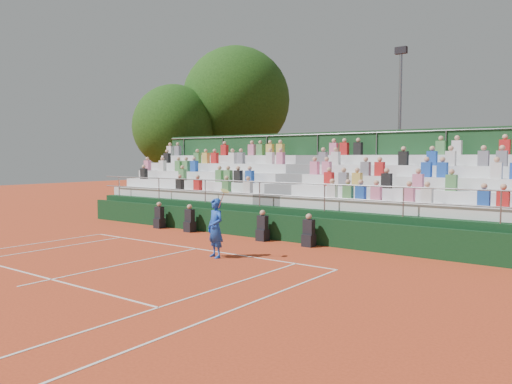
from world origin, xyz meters
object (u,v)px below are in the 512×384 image
Objects in this scene: tennis_player at (216,228)px; tree_east at (236,101)px; tree_west at (174,127)px; floodlight_mast at (400,121)px.

tree_east reaches higher than tennis_player.
tennis_player is 0.28× the size of tree_west.
tree_west is 14.90m from floodlight_mast.
tennis_player is 13.82m from floodlight_mast.
tree_east is 13.11m from floodlight_mast.
tree_east reaches higher than floodlight_mast.
floodlight_mast is (12.72, -2.40, -2.06)m from tree_east.
tree_west reaches higher than tennis_player.
tree_west is (-13.82, 11.61, 4.27)m from tennis_player.
tennis_player is at bearing -40.03° from tree_west.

